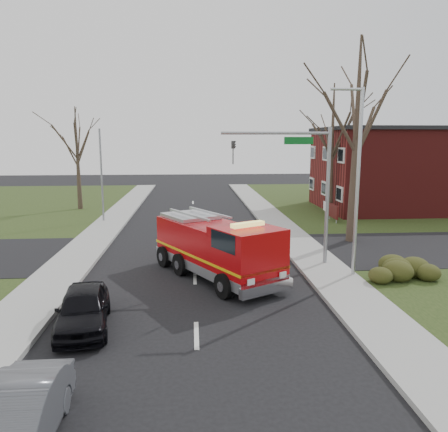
{
  "coord_description": "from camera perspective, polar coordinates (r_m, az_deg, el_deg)",
  "views": [
    {
      "loc": [
        -0.09,
        -19.15,
        6.2
      ],
      "look_at": [
        1.68,
        4.7,
        2.0
      ],
      "focal_mm": 35.0,
      "sensor_mm": 36.0,
      "label": 1
    }
  ],
  "objects": [
    {
      "name": "health_center_sign",
      "position": [
        33.8,
        14.07,
        0.6
      ],
      "size": [
        0.12,
        2.0,
        1.4
      ],
      "color": "#4B1211",
      "rests_on": "ground"
    },
    {
      "name": "bare_tree_far",
      "position": [
        35.91,
        13.97,
        10.13
      ],
      "size": [
        5.25,
        5.25,
        10.5
      ],
      "color": "#3C2E23",
      "rests_on": "ground"
    },
    {
      "name": "fire_engine",
      "position": [
        19.7,
        -0.92,
        -4.38
      ],
      "size": [
        5.73,
        7.52,
        2.92
      ],
      "rotation": [
        0.0,
        0.0,
        0.52
      ],
      "color": "#AB070B",
      "rests_on": "ground"
    },
    {
      "name": "hedge_corner",
      "position": [
        21.06,
        21.63,
        -6.24
      ],
      "size": [
        2.8,
        2.0,
        0.9
      ],
      "primitive_type": "ellipsoid",
      "color": "#2D3312",
      "rests_on": "lawn_right"
    },
    {
      "name": "bare_tree_near",
      "position": [
        26.95,
        17.0,
        12.11
      ],
      "size": [
        6.0,
        6.0,
        12.0
      ],
      "color": "#3C2E23",
      "rests_on": "ground"
    },
    {
      "name": "bare_tree_left",
      "position": [
        40.39,
        -18.66,
        8.54
      ],
      "size": [
        4.5,
        4.5,
        9.0
      ],
      "color": "#3C2E23",
      "rests_on": "ground"
    },
    {
      "name": "traffic_signal_mast",
      "position": [
        21.37,
        10.17,
        5.8
      ],
      "size": [
        5.29,
        0.18,
        6.8
      ],
      "color": "gray",
      "rests_on": "ground"
    },
    {
      "name": "utility_pole_far",
      "position": [
        33.93,
        -15.7,
        5.03
      ],
      "size": [
        0.14,
        0.14,
        7.0
      ],
      "primitive_type": "cylinder",
      "color": "gray",
      "rests_on": "ground"
    },
    {
      "name": "parked_car_maroon",
      "position": [
        15.48,
        -17.91,
        -11.41
      ],
      "size": [
        2.2,
        4.25,
        1.38
      ],
      "primitive_type": "imported",
      "rotation": [
        0.0,
        0.0,
        0.14
      ],
      "color": "black",
      "rests_on": "ground"
    },
    {
      "name": "streetlight_pole",
      "position": [
        20.07,
        16.94,
        4.81
      ],
      "size": [
        1.48,
        0.16,
        8.4
      ],
      "color": "#B7BABF",
      "rests_on": "ground"
    },
    {
      "name": "sidewalk_right",
      "position": [
        21.07,
        13.43,
        -7.23
      ],
      "size": [
        2.4,
        80.0,
        0.15
      ],
      "primitive_type": "cube",
      "color": "#9FA09A",
      "rests_on": "ground"
    },
    {
      "name": "sidewalk_left",
      "position": [
        21.02,
        -21.14,
        -7.68
      ],
      "size": [
        2.4,
        80.0,
        0.15
      ],
      "primitive_type": "cube",
      "color": "#9FA09A",
      "rests_on": "ground"
    },
    {
      "name": "ground",
      "position": [
        20.13,
        -3.82,
        -8.0
      ],
      "size": [
        120.0,
        120.0,
        0.0
      ],
      "primitive_type": "plane",
      "color": "black",
      "rests_on": "ground"
    },
    {
      "name": "brick_building",
      "position": [
        41.85,
        23.03,
        5.69
      ],
      "size": [
        15.4,
        10.4,
        7.25
      ],
      "color": "maroon",
      "rests_on": "ground"
    },
    {
      "name": "parked_car_gray",
      "position": [
        10.47,
        -25.63,
        -23.04
      ],
      "size": [
        1.48,
        4.06,
        1.33
      ],
      "primitive_type": "imported",
      "rotation": [
        0.0,
        0.0,
        0.02
      ],
      "color": "#4D4F54",
      "rests_on": "ground"
    }
  ]
}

